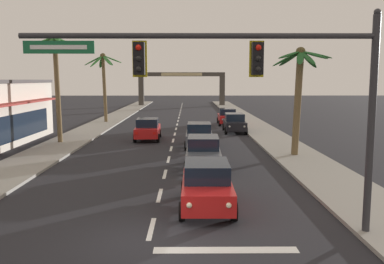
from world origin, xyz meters
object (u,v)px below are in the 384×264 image
at_px(sedan_oncoming_far, 148,129).
at_px(palm_right_second, 299,80).
at_px(sedan_fifth_in_queue, 199,135).
at_px(sedan_lead_at_stop_bar, 207,185).
at_px(sedan_parked_mid_kerb, 227,117).
at_px(palm_left_second, 56,66).
at_px(town_gateway_arch, 182,84).
at_px(sedan_parked_nearest_kerb, 235,123).
at_px(traffic_signal_mast, 260,78).
at_px(sedan_third_in_queue, 203,152).
at_px(palm_left_third, 104,74).

bearing_deg(sedan_oncoming_far, palm_right_second, -36.88).
distance_m(sedan_fifth_in_queue, palm_right_second, 7.91).
height_order(sedan_lead_at_stop_bar, sedan_parked_mid_kerb, same).
distance_m(palm_left_second, town_gateway_arch, 44.96).
bearing_deg(sedan_lead_at_stop_bar, palm_left_second, 123.45).
relative_size(sedan_parked_mid_kerb, town_gateway_arch, 0.29).
bearing_deg(sedan_parked_nearest_kerb, traffic_signal_mast, -94.70).
distance_m(sedan_lead_at_stop_bar, sedan_parked_nearest_kerb, 22.15).
xyz_separation_m(sedan_lead_at_stop_bar, sedan_parked_nearest_kerb, (3.44, 21.88, 0.00)).
height_order(sedan_lead_at_stop_bar, sedan_third_in_queue, same).
height_order(palm_left_second, palm_right_second, palm_left_second).
xyz_separation_m(sedan_lead_at_stop_bar, sedan_third_in_queue, (0.12, 6.87, 0.00)).
relative_size(traffic_signal_mast, palm_right_second, 1.56).
bearing_deg(town_gateway_arch, sedan_fifth_in_queue, -87.60).
distance_m(sedan_fifth_in_queue, sedan_parked_mid_kerb, 14.64).
height_order(sedan_fifth_in_queue, sedan_parked_nearest_kerb, same).
xyz_separation_m(sedan_third_in_queue, sedan_parked_nearest_kerb, (3.32, 15.01, 0.00)).
height_order(sedan_oncoming_far, town_gateway_arch, town_gateway_arch).
bearing_deg(palm_right_second, traffic_signal_mast, -109.50).
bearing_deg(traffic_signal_mast, sedan_parked_mid_kerb, 86.39).
relative_size(traffic_signal_mast, town_gateway_arch, 0.67).
bearing_deg(traffic_signal_mast, sedan_lead_at_stop_bar, 116.74).
height_order(sedan_parked_nearest_kerb, sedan_parked_mid_kerb, same).
relative_size(palm_left_third, palm_right_second, 1.13).
distance_m(sedan_lead_at_stop_bar, sedan_third_in_queue, 6.87).
height_order(sedan_lead_at_stop_bar, town_gateway_arch, town_gateway_arch).
distance_m(sedan_parked_mid_kerb, palm_right_second, 18.57).
xyz_separation_m(traffic_signal_mast, sedan_parked_nearest_kerb, (2.03, 24.68, -3.88)).
relative_size(sedan_lead_at_stop_bar, palm_left_second, 0.56).
distance_m(sedan_lead_at_stop_bar, sedan_parked_mid_kerb, 28.22).
relative_size(sedan_parked_mid_kerb, palm_left_third, 0.60).
relative_size(sedan_lead_at_stop_bar, sedan_third_in_queue, 1.00).
distance_m(sedan_lead_at_stop_bar, palm_right_second, 12.24).
bearing_deg(sedan_fifth_in_queue, sedan_lead_at_stop_bar, -90.31).
bearing_deg(sedan_third_in_queue, palm_left_third, 112.96).
xyz_separation_m(traffic_signal_mast, sedan_oncoming_far, (-5.24, 20.14, -3.88)).
bearing_deg(palm_left_second, traffic_signal_mast, -57.53).
bearing_deg(sedan_parked_mid_kerb, sedan_third_in_queue, -98.69).
relative_size(traffic_signal_mast, sedan_parked_mid_kerb, 2.29).
distance_m(sedan_third_in_queue, town_gateway_arch, 52.71).
bearing_deg(sedan_lead_at_stop_bar, palm_right_second, 59.33).
bearing_deg(sedan_lead_at_stop_bar, sedan_parked_mid_kerb, 83.18).
distance_m(sedan_lead_at_stop_bar, town_gateway_arch, 59.56).
height_order(traffic_signal_mast, palm_left_third, palm_left_third).
relative_size(sedan_oncoming_far, palm_right_second, 0.68).
bearing_deg(sedan_fifth_in_queue, palm_left_third, 120.98).
bearing_deg(sedan_oncoming_far, sedan_parked_mid_kerb, 56.05).
relative_size(traffic_signal_mast, palm_left_second, 1.29).
bearing_deg(town_gateway_arch, sedan_parked_nearest_kerb, -82.01).
bearing_deg(sedan_fifth_in_queue, sedan_parked_mid_kerb, 77.08).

